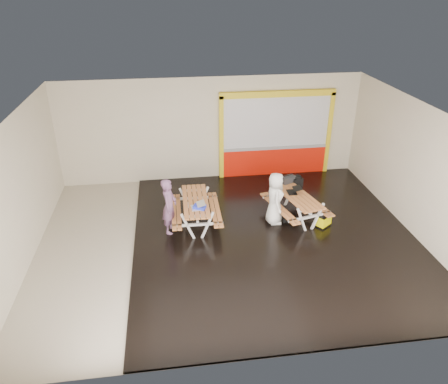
{
  "coord_description": "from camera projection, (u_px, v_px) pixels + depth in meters",
  "views": [
    {
      "loc": [
        -1.44,
        -9.44,
        6.37
      ],
      "look_at": [
        0.0,
        0.9,
        1.0
      ],
      "focal_mm": 34.09,
      "sensor_mm": 36.0,
      "label": 1
    }
  ],
  "objects": [
    {
      "name": "dark_case",
      "position": [
        287.0,
        218.0,
        12.23
      ],
      "size": [
        0.38,
        0.3,
        0.13
      ],
      "primitive_type": "cube",
      "rotation": [
        0.0,
        0.0,
        0.09
      ],
      "color": "black",
      "rests_on": "deck"
    },
    {
      "name": "kiosk",
      "position": [
        276.0,
        136.0,
        14.48
      ],
      "size": [
        3.88,
        0.16,
        3.0
      ],
      "color": "red",
      "rests_on": "room"
    },
    {
      "name": "picnic_table_left",
      "position": [
        196.0,
        206.0,
        11.84
      ],
      "size": [
        1.38,
        2.0,
        0.79
      ],
      "color": "#BB743D",
      "rests_on": "deck"
    },
    {
      "name": "laptop_left",
      "position": [
        197.0,
        206.0,
        11.34
      ],
      "size": [
        0.39,
        0.36,
        0.16
      ],
      "color": "silver",
      "rests_on": "picnic_table_left"
    },
    {
      "name": "fluke_bag",
      "position": [
        324.0,
        220.0,
        11.89
      ],
      "size": [
        0.52,
        0.48,
        0.37
      ],
      "color": "black",
      "rests_on": "deck"
    },
    {
      "name": "blue_pouch",
      "position": [
        200.0,
        207.0,
        11.32
      ],
      "size": [
        0.37,
        0.33,
        0.09
      ],
      "primitive_type": "cube",
      "rotation": [
        0.0,
        0.0,
        -0.4
      ],
      "color": "#2232D3",
      "rests_on": "picnic_table_left"
    },
    {
      "name": "laptop_right",
      "position": [
        294.0,
        191.0,
        12.17
      ],
      "size": [
        0.4,
        0.35,
        0.17
      ],
      "color": "black",
      "rests_on": "picnic_table_right"
    },
    {
      "name": "deck",
      "position": [
        274.0,
        236.0,
        11.55
      ],
      "size": [
        7.5,
        7.98,
        0.05
      ],
      "primitive_type": "cube",
      "color": "black",
      "rests_on": "room"
    },
    {
      "name": "person_left",
      "position": [
        169.0,
        206.0,
        11.38
      ],
      "size": [
        0.53,
        0.66,
        1.57
      ],
      "primitive_type": "imported",
      "rotation": [
        0.0,
        0.0,
        1.27
      ],
      "color": "#744D71",
      "rests_on": "deck"
    },
    {
      "name": "room",
      "position": [
        229.0,
        182.0,
        10.61
      ],
      "size": [
        10.02,
        8.02,
        3.52
      ],
      "color": "#BAB09D",
      "rests_on": "ground"
    },
    {
      "name": "person_right",
      "position": [
        275.0,
        198.0,
        11.79
      ],
      "size": [
        0.55,
        0.78,
        1.51
      ],
      "primitive_type": "imported",
      "rotation": [
        0.0,
        0.0,
        1.48
      ],
      "color": "white",
      "rests_on": "deck"
    },
    {
      "name": "toolbox",
      "position": [
        288.0,
        179.0,
        12.74
      ],
      "size": [
        0.48,
        0.38,
        0.25
      ],
      "color": "black",
      "rests_on": "picnic_table_right"
    },
    {
      "name": "backpack",
      "position": [
        297.0,
        184.0,
        12.88
      ],
      "size": [
        0.32,
        0.23,
        0.51
      ],
      "color": "black",
      "rests_on": "picnic_table_right"
    },
    {
      "name": "picnic_table_right",
      "position": [
        296.0,
        200.0,
        12.15
      ],
      "size": [
        1.77,
        2.22,
        0.78
      ],
      "color": "#BB743D",
      "rests_on": "deck"
    }
  ]
}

